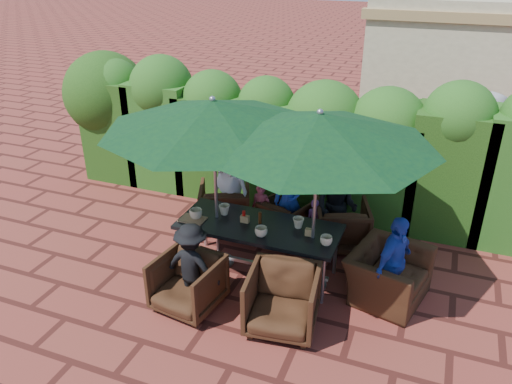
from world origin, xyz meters
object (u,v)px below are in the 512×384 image
(umbrella_left, at_px, (213,115))
(chair_far_left, at_px, (225,204))
(chair_near_right, at_px, (282,298))
(chair_end_right, at_px, (389,267))
(chair_far_mid, at_px, (286,216))
(chair_near_left, at_px, (187,281))
(dining_table, at_px, (259,230))
(chair_far_right, at_px, (342,224))
(umbrella_right, at_px, (319,129))

(umbrella_left, relative_size, chair_far_left, 3.56)
(chair_far_left, height_order, chair_near_right, chair_near_right)
(chair_near_right, xyz_separation_m, chair_end_right, (1.08, 1.04, 0.02))
(chair_far_mid, distance_m, chair_near_left, 2.18)
(chair_near_right, bearing_deg, umbrella_left, 135.92)
(dining_table, bearing_deg, chair_far_right, 49.06)
(umbrella_left, xyz_separation_m, chair_near_left, (0.07, -1.04, -1.83))
(dining_table, height_order, chair_near_left, chair_near_left)
(chair_near_right, bearing_deg, umbrella_right, 76.33)
(umbrella_right, xyz_separation_m, chair_far_mid, (-0.71, 1.10, -1.87))
(umbrella_left, xyz_separation_m, umbrella_right, (1.39, -0.05, -0.00))
(chair_end_right, bearing_deg, umbrella_right, 111.44)
(chair_far_mid, bearing_deg, chair_end_right, 169.39)
(chair_near_left, xyz_separation_m, chair_near_right, (1.22, 0.08, 0.03))
(chair_far_mid, distance_m, chair_near_right, 2.11)
(chair_far_left, relative_size, chair_far_mid, 1.17)
(chair_far_mid, distance_m, chair_end_right, 1.95)
(umbrella_right, distance_m, chair_end_right, 2.03)
(umbrella_left, height_order, chair_far_left, umbrella_left)
(chair_far_mid, xyz_separation_m, chair_far_right, (0.88, 0.00, 0.05))
(chair_far_mid, bearing_deg, umbrella_right, 142.10)
(chair_near_left, bearing_deg, chair_far_right, 62.62)
(umbrella_left, height_order, chair_end_right, umbrella_left)
(chair_far_mid, bearing_deg, chair_far_left, 22.70)
(umbrella_right, xyz_separation_m, chair_near_right, (-0.10, -0.91, -1.80))
(chair_far_left, bearing_deg, chair_far_mid, 161.17)
(chair_near_left, height_order, chair_near_right, chair_near_right)
(dining_table, distance_m, umbrella_left, 1.66)
(dining_table, distance_m, chair_far_left, 1.41)
(chair_end_right, bearing_deg, chair_far_right, 53.78)
(chair_near_right, bearing_deg, chair_far_left, 122.42)
(dining_table, bearing_deg, chair_far_left, 134.00)
(dining_table, bearing_deg, chair_end_right, 3.01)
(umbrella_left, distance_m, chair_far_right, 2.61)
(umbrella_right, relative_size, chair_far_mid, 4.13)
(dining_table, height_order, chair_near_right, chair_near_right)
(chair_far_mid, height_order, chair_near_right, chair_near_right)
(chair_far_right, bearing_deg, umbrella_right, 62.52)
(dining_table, relative_size, chair_near_left, 2.82)
(umbrella_right, xyz_separation_m, chair_near_left, (-1.32, -0.99, -1.83))
(chair_far_mid, bearing_deg, dining_table, 106.50)
(umbrella_left, bearing_deg, chair_end_right, 2.07)
(dining_table, height_order, umbrella_right, umbrella_right)
(chair_far_right, relative_size, chair_near_left, 1.02)
(dining_table, relative_size, chair_near_right, 2.62)
(chair_near_right, bearing_deg, dining_table, 117.43)
(chair_end_right, bearing_deg, dining_table, 106.76)
(chair_far_left, relative_size, chair_near_right, 0.97)
(chair_far_right, xyz_separation_m, chair_near_left, (-1.48, -2.10, -0.01))
(umbrella_left, distance_m, chair_near_right, 2.41)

